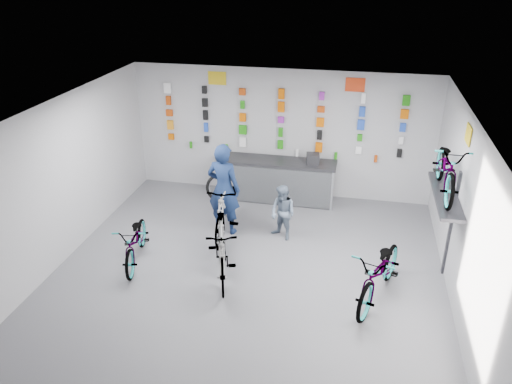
% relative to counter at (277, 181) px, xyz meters
% --- Properties ---
extents(floor, '(8.00, 8.00, 0.00)m').
position_rel_counter_xyz_m(floor, '(0.00, -3.54, -0.49)').
color(floor, '#57585D').
rests_on(floor, ground).
extents(ceiling, '(8.00, 8.00, 0.00)m').
position_rel_counter_xyz_m(ceiling, '(0.00, -3.54, 2.51)').
color(ceiling, white).
rests_on(ceiling, wall_back).
extents(wall_back, '(7.00, 0.00, 7.00)m').
position_rel_counter_xyz_m(wall_back, '(0.00, 0.46, 1.01)').
color(wall_back, silver).
rests_on(wall_back, floor).
extents(wall_left, '(0.00, 8.00, 8.00)m').
position_rel_counter_xyz_m(wall_left, '(-3.50, -3.54, 1.01)').
color(wall_left, silver).
rests_on(wall_left, floor).
extents(wall_right, '(0.00, 8.00, 8.00)m').
position_rel_counter_xyz_m(wall_right, '(3.50, -3.54, 1.01)').
color(wall_right, silver).
rests_on(wall_right, floor).
extents(counter, '(2.70, 0.66, 1.00)m').
position_rel_counter_xyz_m(counter, '(0.00, 0.00, 0.00)').
color(counter, black).
rests_on(counter, floor).
extents(merch_wall, '(5.57, 0.08, 1.57)m').
position_rel_counter_xyz_m(merch_wall, '(0.01, 0.39, 1.33)').
color(merch_wall, '#DA5C02').
rests_on(merch_wall, wall_back).
extents(wall_bracket, '(0.39, 1.90, 2.00)m').
position_rel_counter_xyz_m(wall_bracket, '(3.33, -2.34, 0.98)').
color(wall_bracket, '#333338').
rests_on(wall_bracket, wall_right).
extents(sign_left, '(0.42, 0.02, 0.30)m').
position_rel_counter_xyz_m(sign_left, '(-1.50, 0.44, 2.23)').
color(sign_left, gold).
rests_on(sign_left, wall_back).
extents(sign_right, '(0.42, 0.02, 0.30)m').
position_rel_counter_xyz_m(sign_right, '(1.60, 0.44, 2.23)').
color(sign_right, red).
rests_on(sign_right, wall_back).
extents(sign_side, '(0.02, 0.40, 0.30)m').
position_rel_counter_xyz_m(sign_side, '(3.48, -2.34, 2.16)').
color(sign_side, gold).
rests_on(sign_side, wall_right).
extents(bike_left, '(0.96, 1.77, 0.88)m').
position_rel_counter_xyz_m(bike_left, '(-2.12, -3.14, -0.05)').
color(bike_left, gray).
rests_on(bike_left, floor).
extents(bike_center, '(1.01, 1.90, 1.10)m').
position_rel_counter_xyz_m(bike_center, '(-0.42, -3.28, 0.06)').
color(bike_center, gray).
rests_on(bike_center, floor).
extents(bike_right, '(1.28, 2.09, 1.04)m').
position_rel_counter_xyz_m(bike_right, '(2.31, -3.36, 0.03)').
color(bike_right, gray).
rests_on(bike_right, floor).
extents(bike_service, '(0.67, 2.01, 1.19)m').
position_rel_counter_xyz_m(bike_service, '(-0.75, -1.77, 0.11)').
color(bike_service, gray).
rests_on(bike_service, floor).
extents(bike_wall, '(0.63, 1.80, 0.95)m').
position_rel_counter_xyz_m(bike_wall, '(3.25, -2.34, 1.57)').
color(bike_wall, gray).
rests_on(bike_wall, wall_bracket).
extents(clerk, '(0.78, 0.59, 1.94)m').
position_rel_counter_xyz_m(clerk, '(-0.81, -1.68, 0.48)').
color(clerk, '#132349').
rests_on(clerk, floor).
extents(customer, '(0.71, 0.66, 1.15)m').
position_rel_counter_xyz_m(customer, '(0.41, -1.72, 0.09)').
color(customer, slate).
rests_on(customer, floor).
extents(spare_wheel, '(0.73, 0.31, 0.72)m').
position_rel_counter_xyz_m(spare_wheel, '(-1.25, -0.37, -0.13)').
color(spare_wheel, black).
rests_on(spare_wheel, floor).
extents(register, '(0.32, 0.34, 0.22)m').
position_rel_counter_xyz_m(register, '(0.81, 0.01, 0.62)').
color(register, black).
rests_on(register, counter).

